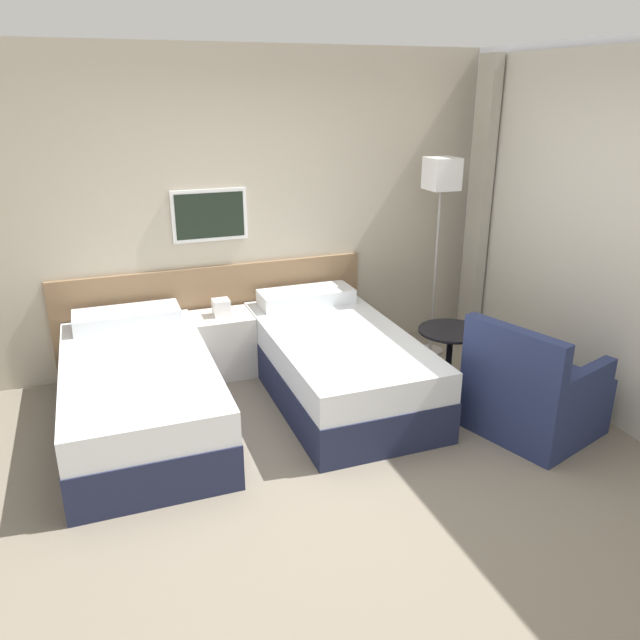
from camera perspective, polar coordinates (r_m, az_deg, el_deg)
name	(u,v)px	position (r m, az deg, el deg)	size (l,w,h in m)	color
ground_plane	(350,479)	(4.14, 2.76, -14.31)	(16.00, 16.00, 0.00)	slate
wall_headboard	(253,217)	(5.56, -6.17, 9.37)	(10.00, 0.10, 2.70)	#B7AD99
bed_near_door	(140,393)	(4.74, -16.15, -6.43)	(1.04, 1.98, 0.68)	#1E233D
bed_near_window	(337,362)	(5.04, 1.52, -3.90)	(1.04, 1.98, 0.68)	#1E233D
nightstand	(223,343)	(5.48, -8.83, -2.12)	(0.50, 0.43, 0.68)	beige
floor_lamp	(441,188)	(5.63, 11.00, 11.73)	(0.26, 0.26, 1.80)	#9E9993
side_table	(450,349)	(5.08, 11.76, -2.62)	(0.52, 0.52, 0.57)	black
armchair	(533,396)	(4.77, 18.86, -6.56)	(0.97, 0.98, 0.87)	navy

